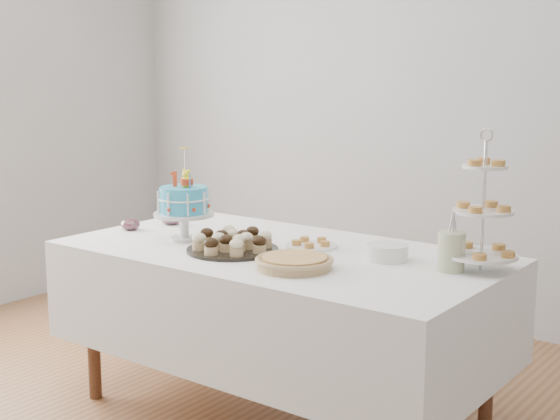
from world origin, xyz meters
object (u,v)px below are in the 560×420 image
Objects in this scene: cupcake_tray at (233,241)px; pastry_plate at (311,244)px; table at (279,300)px; plate_stack at (388,252)px; utensil_pitcher at (451,250)px; tiered_stand at (483,212)px; jam_bowl_a at (130,225)px; jam_bowl_b at (171,219)px; pie at (294,262)px; birthday_cake at (184,216)px.

cupcake_tray is 1.74× the size of pastry_plate.
table is 8.42× the size of pastry_plate.
plate_stack is (0.61, 0.27, -0.01)m from cupcake_tray.
utensil_pitcher is at bearing -1.48° from plate_stack.
tiered_stand reaches higher than jam_bowl_a.
utensil_pitcher reaches higher than table.
jam_bowl_b is at bearing 171.10° from table.
utensil_pitcher is at bearing 8.53° from table.
pie is 1.36× the size of pastry_plate.
tiered_stand reaches higher than pastry_plate.
pastry_plate is 0.95m from jam_bowl_a.
tiered_stand is (0.98, 0.34, 0.19)m from cupcake_tray.
plate_stack is 1.25m from jam_bowl_b.
cupcake_tray is at bearing -134.37° from table.
utensil_pitcher is at bearing 2.49° from birthday_cake.
pie is 0.41m from plate_stack.
tiered_stand is at bearing 9.85° from jam_bowl_a.
jam_bowl_a is at bearing -105.35° from jam_bowl_b.
utensil_pitcher reaches higher than jam_bowl_a.
cupcake_tray is 4.16× the size of jam_bowl_a.
table is 6.17× the size of pie.
jam_bowl_a is at bearing -161.37° from utensil_pitcher.
pie is 0.39m from pastry_plate.
tiered_stand is at bearing 5.26° from birthday_cake.
table is 8.13× the size of utensil_pitcher.
birthday_cake is 4.43× the size of jam_bowl_a.
pie reaches higher than pastry_plate.
plate_stack reaches higher than pie.
plate_stack is 0.74× the size of pastry_plate.
plate_stack is (0.47, 0.12, 0.26)m from table.
tiered_stand reaches higher than table.
tiered_stand is 5.20× the size of jam_bowl_b.
utensil_pitcher is (0.51, 0.34, 0.06)m from pie.
pastry_plate is at bearing 114.82° from pie.
utensil_pitcher reaches higher than pastry_plate.
pastry_plate is 0.67m from utensil_pitcher.
jam_bowl_b reaches higher than pastry_plate.
utensil_pitcher is (1.22, 0.22, -0.03)m from birthday_cake.
birthday_cake reaches higher than pastry_plate.
table is at bearing 5.45° from birthday_cake.
plate_stack is 0.39m from pastry_plate.
birthday_cake is 0.60m from pastry_plate.
plate_stack is 0.29m from utensil_pitcher.
table is 0.59m from birthday_cake.
utensil_pitcher is (1.53, -0.01, 0.05)m from jam_bowl_b.
jam_bowl_b is (-0.64, 0.27, -0.01)m from cupcake_tray.
pie is 0.61m from utensil_pitcher.
tiered_stand reaches higher than pie.
jam_bowl_b is (-0.86, -0.00, 0.01)m from pastry_plate.
birthday_cake is 2.51× the size of plate_stack.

